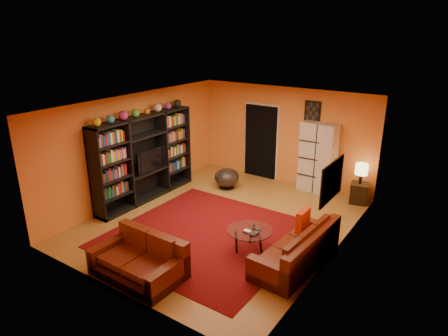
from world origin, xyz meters
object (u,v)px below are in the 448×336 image
Objects in this scene: side_table at (359,193)px; table_lamp at (362,170)px; loveseat at (142,259)px; coffee_table at (250,232)px; bowl_chair at (227,178)px; entertainment_unit at (145,158)px; storage_cabinet at (318,158)px; sofa at (300,251)px; tv at (149,160)px.

table_lamp is at bearing 0.00° from side_table.
table_lamp is (2.23, 5.10, 0.57)m from loveseat.
loveseat reaches higher than coffee_table.
table_lamp is at bearing 72.50° from coffee_table.
coffee_table is 1.32× the size of bowl_chair.
entertainment_unit is 1.90× the size of loveseat.
entertainment_unit reaches higher than storage_cabinet.
bowl_chair is at bearing 14.08° from loveseat.
sofa is 2.80m from loveseat.
tv is (0.05, 0.09, -0.05)m from entertainment_unit.
side_table is at bearing -59.58° from tv.
loveseat is at bearing -113.58° from table_lamp.
storage_cabinet is (-1.08, 3.43, 0.62)m from sofa.
sofa is 1.12× the size of storage_cabinet.
storage_cabinet is at bearing -50.40° from tv.
tv is 1.47× the size of bowl_chair.
coffee_table is (3.41, -0.71, -0.66)m from entertainment_unit.
coffee_table is 3.59m from table_lamp.
bowl_chair is at bearing -162.25° from side_table.
entertainment_unit reaches higher than bowl_chair.
sofa and loveseat have the same top height.
table_lamp is (4.48, 2.69, -0.20)m from entertainment_unit.
side_table is at bearing 92.38° from sofa.
entertainment_unit is 3.46× the size of coffee_table.
entertainment_unit reaches higher than table_lamp.
loveseat is at bearing -47.01° from entertainment_unit.
entertainment_unit is 2.24m from bowl_chair.
tv reaches higher than bowl_chair.
tv reaches higher than side_table.
sofa is at bearing -91.22° from side_table.
tv reaches higher than loveseat.
bowl_chair is 1.32× the size of table_lamp.
coffee_table is at bearing -83.08° from storage_cabinet.
side_table is at bearing 180.00° from table_lamp.
bowl_chair is at bearing -38.13° from tv.
loveseat reaches higher than bowl_chair.
side_table is 1.01× the size of table_lamp.
side_table is (2.23, 5.10, -0.03)m from loveseat.
entertainment_unit is at bearing -149.03° from side_table.
table_lamp is (4.43, 2.60, -0.15)m from tv.
bowl_chair is at bearing 52.26° from entertainment_unit.
sofa is 4.11× the size of table_lamp.
sofa is (4.41, -0.63, -0.76)m from entertainment_unit.
entertainment_unit is 3.54m from coffee_table.
sofa reaches higher than bowl_chair.
storage_cabinet is (1.08, 5.21, 0.63)m from loveseat.
storage_cabinet is 1.33m from side_table.
tv is 1.11× the size of coffee_table.
side_table is at bearing 30.97° from entertainment_unit.
table_lamp reaches higher than bowl_chair.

